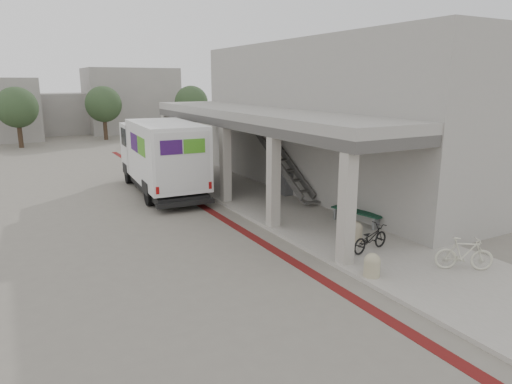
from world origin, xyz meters
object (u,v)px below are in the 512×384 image
fedex_truck (161,155)px  bicycle_black (370,238)px  utility_cabinet (286,183)px  bicycle_cream (464,254)px  bench (357,215)px

fedex_truck → bicycle_black: 11.49m
utility_cabinet → bicycle_black: utility_cabinet is taller
utility_cabinet → bicycle_black: bearing=-101.1°
fedex_truck → bicycle_black: (3.09, -11.00, -1.29)m
fedex_truck → bicycle_cream: (4.34, -13.34, -1.23)m
bench → bicycle_black: 2.77m
fedex_truck → utility_cabinet: fedex_truck is taller
bench → utility_cabinet: size_ratio=2.04×
utility_cabinet → bicycle_black: size_ratio=0.66×
utility_cabinet → bicycle_cream: size_ratio=0.66×
fedex_truck → utility_cabinet: 6.07m
fedex_truck → utility_cabinet: size_ratio=7.89×
utility_cabinet → fedex_truck: bearing=143.3°
bicycle_black → utility_cabinet: bearing=-23.1°
bench → fedex_truck: bearing=104.8°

